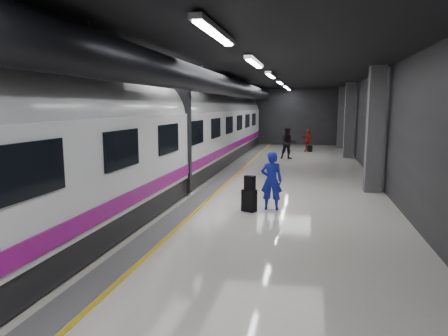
# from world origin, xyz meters

# --- Properties ---
(ground) EXTENTS (40.00, 40.00, 0.00)m
(ground) POSITION_xyz_m (0.00, 0.00, 0.00)
(ground) COLOR silver
(ground) RESTS_ON ground
(platform_hall) EXTENTS (10.02, 40.02, 4.51)m
(platform_hall) POSITION_xyz_m (-0.29, 0.96, 3.54)
(platform_hall) COLOR black
(platform_hall) RESTS_ON ground
(train) EXTENTS (3.05, 38.00, 4.05)m
(train) POSITION_xyz_m (-3.25, -0.00, 2.07)
(train) COLOR black
(train) RESTS_ON ground
(traveler_main) EXTENTS (0.67, 0.46, 1.78)m
(traveler_main) POSITION_xyz_m (1.20, -1.35, 0.89)
(traveler_main) COLOR #1B2DD0
(traveler_main) RESTS_ON ground
(suitcase_main) EXTENTS (0.47, 0.40, 0.66)m
(suitcase_main) POSITION_xyz_m (0.59, -1.71, 0.33)
(suitcase_main) COLOR black
(suitcase_main) RESTS_ON ground
(shoulder_bag) EXTENTS (0.35, 0.26, 0.41)m
(shoulder_bag) POSITION_xyz_m (0.60, -1.70, 0.87)
(shoulder_bag) COLOR black
(shoulder_bag) RESTS_ON suitcase_main
(traveler_far_a) EXTENTS (1.06, 0.91, 1.89)m
(traveler_far_a) POSITION_xyz_m (1.02, 10.64, 0.95)
(traveler_far_a) COLOR black
(traveler_far_a) RESTS_ON ground
(traveler_far_b) EXTENTS (0.98, 0.68, 1.54)m
(traveler_far_b) POSITION_xyz_m (2.12, 14.84, 0.77)
(traveler_far_b) COLOR maroon
(traveler_far_b) RESTS_ON ground
(suitcase_far) EXTENTS (0.35, 0.29, 0.44)m
(suitcase_far) POSITION_xyz_m (2.29, 14.76, 0.22)
(suitcase_far) COLOR black
(suitcase_far) RESTS_ON ground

